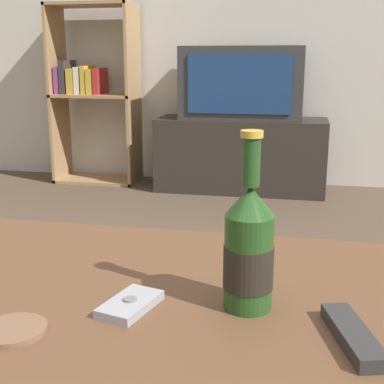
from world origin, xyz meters
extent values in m
cube|color=brown|center=(0.00, 0.00, 0.46)|extent=(1.31, 0.84, 0.04)
cube|color=#28231E|center=(-0.11, 2.75, 0.23)|extent=(1.08, 0.40, 0.47)
cube|color=#2D2D2D|center=(-0.11, 2.75, 0.69)|extent=(0.76, 0.37, 0.45)
cube|color=navy|center=(-0.11, 2.56, 0.69)|extent=(0.62, 0.01, 0.35)
cube|color=#99754C|center=(-1.40, 2.81, 0.60)|extent=(0.02, 0.30, 1.20)
cube|color=#99754C|center=(-0.85, 2.81, 0.60)|extent=(0.02, 0.30, 1.20)
cube|color=#99754C|center=(-1.13, 2.81, 0.01)|extent=(0.57, 0.30, 0.02)
cube|color=#99754C|center=(-1.13, 2.81, 0.60)|extent=(0.57, 0.30, 0.02)
cube|color=#99754C|center=(-1.13, 2.81, 1.19)|extent=(0.57, 0.30, 0.02)
cube|color=#7F3875|center=(-1.36, 2.81, 0.70)|extent=(0.03, 0.21, 0.18)
cube|color=#2D2828|center=(-1.32, 2.81, 0.72)|extent=(0.04, 0.21, 0.22)
cube|color=#B7932D|center=(-1.26, 2.81, 0.69)|extent=(0.05, 0.21, 0.17)
cube|color=beige|center=(-1.22, 2.81, 0.70)|extent=(0.04, 0.21, 0.18)
cube|color=#B7932D|center=(-1.17, 2.81, 0.70)|extent=(0.03, 0.21, 0.19)
cube|color=#B7932D|center=(-1.13, 2.81, 0.69)|extent=(0.04, 0.21, 0.17)
cube|color=maroon|center=(-1.08, 2.81, 0.69)|extent=(0.04, 0.21, 0.17)
cylinder|color=#1E4219|center=(0.19, 0.08, 0.55)|extent=(0.07, 0.07, 0.15)
cylinder|color=black|center=(0.19, 0.08, 0.54)|extent=(0.08, 0.08, 0.07)
cone|color=#1E4219|center=(0.19, 0.08, 0.65)|extent=(0.07, 0.07, 0.04)
cylinder|color=#1E4219|center=(0.19, 0.08, 0.70)|extent=(0.03, 0.03, 0.07)
cylinder|color=#B79333|center=(0.19, 0.08, 0.74)|extent=(0.03, 0.03, 0.01)
cube|color=gray|center=(0.02, 0.03, 0.48)|extent=(0.08, 0.12, 0.01)
cylinder|color=slate|center=(0.02, 0.03, 0.49)|extent=(0.02, 0.02, 0.00)
cube|color=#282828|center=(0.34, 0.00, 0.49)|extent=(0.08, 0.16, 0.02)
cylinder|color=brown|center=(-0.11, -0.07, 0.48)|extent=(0.09, 0.09, 0.01)
camera|label=1|loc=(0.26, -0.68, 0.85)|focal=50.00mm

